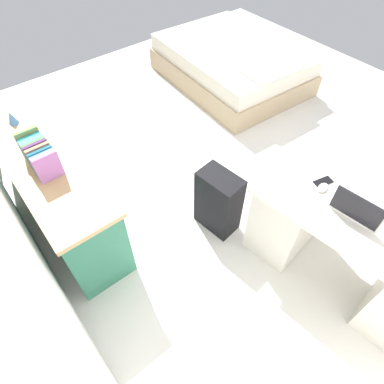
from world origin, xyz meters
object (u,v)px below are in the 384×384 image
Objects in this scene: desk at (348,248)px; cell_phone_by_mouse at (323,182)px; bed at (232,64)px; figurine_small at (12,118)px; laptop at (358,209)px; suitcase_black at (218,202)px; credenza at (53,188)px; computer_mouse at (323,188)px.

cell_phone_by_mouse reaches higher than desk.
bed is 2.84m from figurine_small.
figurine_small is at bearing 31.59° from laptop.
desk is at bearing -148.85° from figurine_small.
suitcase_black is (0.96, 0.40, -0.08)m from desk.
laptop is 3.05× the size of figurine_small.
bed is 3.27× the size of suitcase_black.
credenza is 1.40m from suitcase_black.
credenza reaches higher than cell_phone_by_mouse.
desk is at bearing -142.91° from credenza.
laptop reaches higher than bed.
figurine_small reaches higher than cell_phone_by_mouse.
desk is 4.50× the size of laptop.
computer_mouse is at bearing -145.08° from figurine_small.
cell_phone_by_mouse is at bearing -64.26° from computer_mouse.
suitcase_black is at bearing 22.91° from desk.
suitcase_black is 1.83m from figurine_small.
laptop is 0.31m from cell_phone_by_mouse.
suitcase_black is (-0.94, -1.03, -0.08)m from credenza.
laptop is at bearing 151.99° from bed.
computer_mouse is at bearing -1.62° from laptop.
bed is 2.71m from computer_mouse.
figurine_small is (2.30, 1.41, 0.03)m from laptop.
computer_mouse is 0.74× the size of cell_phone_by_mouse.
cell_phone_by_mouse is (-0.58, -0.44, 0.44)m from suitcase_black.
credenza is 2.87m from bed.
cell_phone_by_mouse is (0.38, -0.04, 0.36)m from desk.
figurine_small reaches higher than bed.
figurine_small reaches higher than desk.
credenza is 0.91× the size of bed.
laptop is 2.47× the size of cell_phone_by_mouse.
computer_mouse is at bearing 136.98° from cell_phone_by_mouse.
laptop is 2.70m from figurine_small.
cell_phone_by_mouse reaches higher than bed.
desk reaches higher than bed.
suitcase_black is 0.85m from computer_mouse.
credenza reaches higher than suitcase_black.
desk is 13.75× the size of figurine_small.
cell_phone_by_mouse is at bearing -143.54° from figurine_small.
figurine_small is (0.48, 0.00, 0.44)m from credenza.
cell_phone_by_mouse is (-1.52, -1.47, 0.36)m from credenza.
computer_mouse reaches higher than bed.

